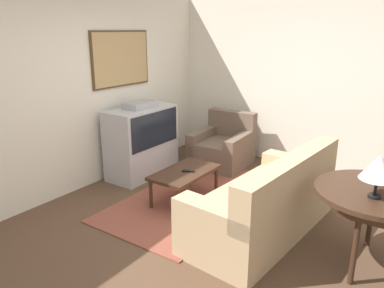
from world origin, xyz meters
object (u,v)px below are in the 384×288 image
(console_table, at_px, (376,198))
(table_lamp, at_px, (379,168))
(tv, at_px, (142,141))
(mantel_clock, at_px, (383,173))
(armchair, at_px, (223,148))
(couch, at_px, (266,205))
(coffee_table, at_px, (185,174))

(console_table, xyz_separation_m, table_lamp, (-0.17, -0.00, 0.34))
(tv, bearing_deg, table_lamp, -102.17)
(console_table, height_order, mantel_clock, mantel_clock)
(armchair, distance_m, table_lamp, 3.21)
(tv, height_order, armchair, tv)
(armchair, distance_m, mantel_clock, 2.98)
(armchair, bearing_deg, tv, -129.34)
(tv, xyz_separation_m, couch, (-0.55, -2.28, -0.21))
(armchair, distance_m, coffee_table, 1.53)
(tv, distance_m, console_table, 3.38)
(armchair, height_order, table_lamp, table_lamp)
(tv, bearing_deg, couch, -103.49)
(couch, distance_m, table_lamp, 1.28)
(armchair, height_order, console_table, armchair)
(coffee_table, relative_size, table_lamp, 2.42)
(console_table, distance_m, mantel_clock, 0.27)
(table_lamp, xyz_separation_m, mantel_clock, (0.37, -0.00, -0.17))
(couch, bearing_deg, tv, -98.67)
(mantel_clock, bearing_deg, tv, 84.01)
(couch, relative_size, mantel_clock, 9.87)
(armchair, height_order, mantel_clock, mantel_clock)
(couch, height_order, armchair, couch)
(armchair, bearing_deg, coffee_table, -82.05)
(mantel_clock, bearing_deg, coffee_table, 91.40)
(armchair, bearing_deg, mantel_clock, -33.03)
(tv, distance_m, mantel_clock, 3.37)
(tv, height_order, couch, tv)
(armchair, xyz_separation_m, coffee_table, (-1.50, -0.30, 0.10))
(tv, height_order, mantel_clock, tv)
(couch, height_order, coffee_table, couch)
(armchair, relative_size, coffee_table, 1.05)
(table_lamp, bearing_deg, mantel_clock, -0.19)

